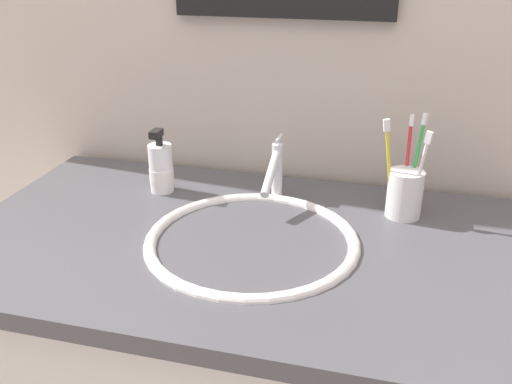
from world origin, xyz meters
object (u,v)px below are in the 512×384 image
at_px(toothbrush_green, 417,157).
at_px(toothbrush_white, 420,170).
at_px(toothbrush_red, 408,157).
at_px(faucet, 275,170).
at_px(soap_dispenser, 161,169).
at_px(toothbrush_cup, 405,194).
at_px(toothbrush_yellow, 389,162).

xyz_separation_m(toothbrush_green, toothbrush_white, (0.01, -0.05, -0.01)).
height_order(toothbrush_white, toothbrush_red, toothbrush_red).
xyz_separation_m(faucet, soap_dispenser, (-0.26, -0.02, -0.02)).
bearing_deg(soap_dispenser, toothbrush_white, -0.78).
xyz_separation_m(toothbrush_white, soap_dispenser, (-0.56, 0.01, -0.06)).
distance_m(toothbrush_white, soap_dispenser, 0.56).
height_order(faucet, toothbrush_white, toothbrush_white).
bearing_deg(toothbrush_cup, toothbrush_white, -33.85).
height_order(toothbrush_cup, soap_dispenser, soap_dispenser).
xyz_separation_m(toothbrush_cup, toothbrush_red, (-0.00, 0.04, 0.07)).
bearing_deg(toothbrush_yellow, toothbrush_red, 51.11).
xyz_separation_m(faucet, toothbrush_green, (0.29, 0.02, 0.05)).
height_order(toothbrush_yellow, toothbrush_red, toothbrush_yellow).
height_order(faucet, toothbrush_cup, faucet).
bearing_deg(toothbrush_red, toothbrush_yellow, -128.89).
bearing_deg(toothbrush_green, soap_dispenser, -176.05).
relative_size(faucet, soap_dispenser, 1.08).
bearing_deg(soap_dispenser, toothbrush_yellow, -0.08).
bearing_deg(toothbrush_red, toothbrush_cup, -87.52).
xyz_separation_m(toothbrush_cup, toothbrush_yellow, (-0.04, -0.01, 0.07)).
bearing_deg(toothbrush_cup, faucet, 178.31).
distance_m(toothbrush_cup, toothbrush_yellow, 0.08).
bearing_deg(toothbrush_cup, toothbrush_green, 62.37).
distance_m(toothbrush_yellow, soap_dispenser, 0.50).
bearing_deg(faucet, toothbrush_yellow, -4.11).
distance_m(faucet, soap_dispenser, 0.26).
relative_size(toothbrush_cup, toothbrush_red, 0.50).
bearing_deg(soap_dispenser, toothbrush_green, 3.95).
relative_size(toothbrush_yellow, toothbrush_red, 1.02).
bearing_deg(toothbrush_white, toothbrush_cup, 146.15).
relative_size(toothbrush_white, soap_dispenser, 1.26).
distance_m(toothbrush_red, soap_dispenser, 0.54).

